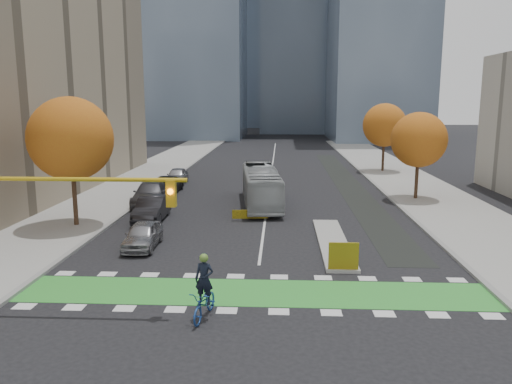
# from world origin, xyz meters

# --- Properties ---
(ground) EXTENTS (300.00, 300.00, 0.00)m
(ground) POSITION_xyz_m (0.00, 0.00, 0.00)
(ground) COLOR black
(ground) RESTS_ON ground
(sidewalk_west) EXTENTS (7.00, 120.00, 0.15)m
(sidewalk_west) POSITION_xyz_m (-13.50, 20.00, 0.07)
(sidewalk_west) COLOR gray
(sidewalk_west) RESTS_ON ground
(sidewalk_east) EXTENTS (7.00, 120.00, 0.15)m
(sidewalk_east) POSITION_xyz_m (13.50, 20.00, 0.07)
(sidewalk_east) COLOR gray
(sidewalk_east) RESTS_ON ground
(curb_west) EXTENTS (0.30, 120.00, 0.16)m
(curb_west) POSITION_xyz_m (-10.00, 20.00, 0.07)
(curb_west) COLOR gray
(curb_west) RESTS_ON ground
(curb_east) EXTENTS (0.30, 120.00, 0.16)m
(curb_east) POSITION_xyz_m (10.00, 20.00, 0.07)
(curb_east) COLOR gray
(curb_east) RESTS_ON ground
(bike_crossing) EXTENTS (20.00, 3.00, 0.01)m
(bike_crossing) POSITION_xyz_m (0.00, 1.50, 0.01)
(bike_crossing) COLOR green
(bike_crossing) RESTS_ON ground
(centre_line) EXTENTS (0.15, 70.00, 0.01)m
(centre_line) POSITION_xyz_m (0.00, 40.00, 0.01)
(centre_line) COLOR silver
(centre_line) RESTS_ON ground
(bike_lane_paint) EXTENTS (2.50, 50.00, 0.01)m
(bike_lane_paint) POSITION_xyz_m (7.50, 30.00, 0.01)
(bike_lane_paint) COLOR black
(bike_lane_paint) RESTS_ON ground
(median_island) EXTENTS (1.60, 10.00, 0.16)m
(median_island) POSITION_xyz_m (4.00, 9.00, 0.08)
(median_island) COLOR gray
(median_island) RESTS_ON ground
(hazard_board) EXTENTS (1.40, 0.12, 1.30)m
(hazard_board) POSITION_xyz_m (4.00, 4.20, 0.80)
(hazard_board) COLOR yellow
(hazard_board) RESTS_ON median_island
(tree_west) EXTENTS (5.20, 5.20, 8.22)m
(tree_west) POSITION_xyz_m (-12.00, 12.00, 5.62)
(tree_west) COLOR #332114
(tree_west) RESTS_ON ground
(tree_east_near) EXTENTS (4.40, 4.40, 7.08)m
(tree_east_near) POSITION_xyz_m (12.00, 22.00, 4.86)
(tree_east_near) COLOR #332114
(tree_east_near) RESTS_ON ground
(tree_east_far) EXTENTS (4.80, 4.80, 7.65)m
(tree_east_far) POSITION_xyz_m (12.50, 38.00, 5.24)
(tree_east_far) COLOR #332114
(tree_east_far) RESTS_ON ground
(traffic_signal_west) EXTENTS (8.53, 0.56, 5.20)m
(traffic_signal_west) POSITION_xyz_m (-7.93, -0.51, 4.03)
(traffic_signal_west) COLOR #BF9914
(traffic_signal_west) RESTS_ON ground
(cyclist) EXTENTS (1.14, 2.26, 2.49)m
(cyclist) POSITION_xyz_m (-1.74, -1.09, 0.83)
(cyclist) COLOR navy
(cyclist) RESTS_ON ground
(bus) EXTENTS (3.60, 10.87, 2.97)m
(bus) POSITION_xyz_m (-0.47, 19.28, 1.49)
(bus) COLOR #A2A7A9
(bus) RESTS_ON ground
(parked_car_a) EXTENTS (1.76, 4.16, 1.40)m
(parked_car_a) POSITION_xyz_m (-6.50, 7.71, 0.70)
(parked_car_a) COLOR gray
(parked_car_a) RESTS_ON ground
(parked_car_b) EXTENTS (1.87, 4.98, 1.62)m
(parked_car_b) POSITION_xyz_m (-7.61, 13.95, 0.81)
(parked_car_b) COLOR black
(parked_car_b) RESTS_ON ground
(parked_car_c) EXTENTS (3.02, 6.16, 1.72)m
(parked_car_c) POSITION_xyz_m (-9.00, 18.95, 0.86)
(parked_car_c) COLOR #444348
(parked_car_c) RESTS_ON ground
(parked_car_d) EXTENTS (2.40, 5.15, 1.43)m
(parked_car_d) POSITION_xyz_m (-9.00, 23.95, 0.71)
(parked_car_d) COLOR black
(parked_car_d) RESTS_ON ground
(parked_car_e) EXTENTS (1.98, 4.54, 1.52)m
(parked_car_e) POSITION_xyz_m (-9.00, 28.95, 0.76)
(parked_car_e) COLOR #9A999E
(parked_car_e) RESTS_ON ground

